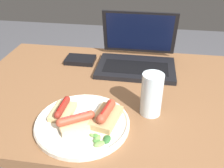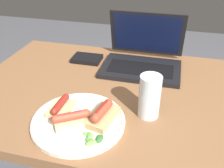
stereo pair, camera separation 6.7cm
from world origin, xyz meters
The scene contains 9 objects.
desk centered at (0.00, 0.00, 0.68)m, with size 1.41×0.73×0.77m.
laptop centered at (-0.10, 0.20, 0.81)m, with size 0.32×0.26×0.21m.
plate centered at (-0.23, -0.21, 0.78)m, with size 0.28×0.28×0.02m.
sausage_toast_left centered at (-0.24, -0.23, 0.80)m, with size 0.11×0.10×0.05m.
sausage_toast_middle centered at (-0.30, -0.18, 0.80)m, with size 0.07×0.10×0.04m.
sausage_toast_right centered at (-0.16, -0.19, 0.80)m, with size 0.09×0.13×0.05m.
salad_pile centered at (-0.16, -0.28, 0.79)m, with size 0.07×0.06×0.01m.
drinking_glass centered at (-0.03, -0.11, 0.84)m, with size 0.07×0.07×0.14m.
external_drive centered at (-0.35, 0.20, 0.78)m, with size 0.13×0.09×0.02m.
Camera 2 is at (0.01, -0.74, 1.26)m, focal length 40.00 mm.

